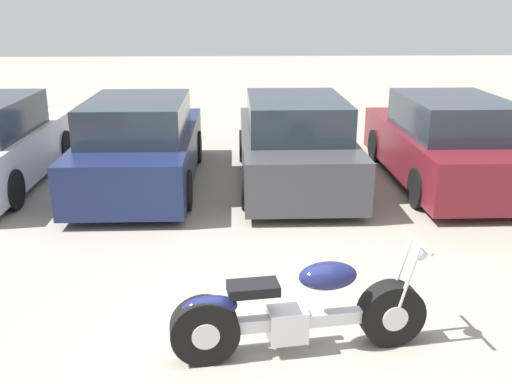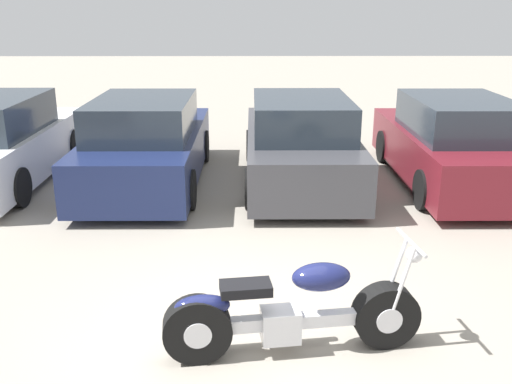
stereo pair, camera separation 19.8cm
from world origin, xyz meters
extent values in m
plane|color=gray|center=(0.00, 0.00, 0.00)|extent=(60.00, 60.00, 0.00)
cylinder|color=black|center=(1.30, -0.11, 0.30)|extent=(0.62, 0.28, 0.60)
cylinder|color=silver|center=(1.30, -0.11, 0.30)|extent=(0.27, 0.25, 0.24)
cylinder|color=black|center=(-0.39, -0.34, 0.30)|extent=(0.62, 0.28, 0.60)
cylinder|color=silver|center=(-0.39, -0.34, 0.30)|extent=(0.27, 0.25, 0.24)
cube|color=silver|center=(0.45, -0.23, 0.32)|extent=(1.30, 0.28, 0.12)
cube|color=silver|center=(0.34, -0.24, 0.29)|extent=(0.37, 0.28, 0.30)
ellipsoid|color=#191E4C|center=(0.69, -0.20, 0.73)|extent=(0.55, 0.35, 0.24)
cube|color=black|center=(0.03, -0.28, 0.67)|extent=(0.47, 0.30, 0.09)
ellipsoid|color=#191E4C|center=(-0.34, -0.33, 0.53)|extent=(0.50, 0.26, 0.20)
cylinder|color=silver|center=(1.40, -0.19, 0.65)|extent=(0.22, 0.06, 0.72)
cylinder|color=silver|center=(1.37, -0.01, 0.65)|extent=(0.22, 0.06, 0.72)
cylinder|color=silver|center=(1.47, -0.09, 1.01)|extent=(0.11, 0.62, 0.03)
sphere|color=silver|center=(1.51, -0.08, 0.89)|extent=(0.15, 0.15, 0.15)
cylinder|color=silver|center=(0.08, -0.13, 0.20)|extent=(1.30, 0.25, 0.08)
cylinder|color=black|center=(-3.49, 6.41, 0.31)|extent=(0.20, 0.62, 0.62)
cylinder|color=black|center=(-3.49, 3.66, 0.31)|extent=(0.20, 0.62, 0.62)
cube|color=#19234C|center=(-1.70, 4.91, 0.53)|extent=(1.78, 4.43, 0.78)
cube|color=#28333D|center=(-1.70, 4.64, 1.21)|extent=(1.56, 2.31, 0.59)
cylinder|color=black|center=(-2.53, 6.28, 0.31)|extent=(0.20, 0.62, 0.62)
cylinder|color=black|center=(-0.88, 6.28, 0.31)|extent=(0.20, 0.62, 0.62)
cylinder|color=black|center=(-2.53, 3.53, 0.31)|extent=(0.20, 0.62, 0.62)
cylinder|color=black|center=(-0.88, 3.53, 0.31)|extent=(0.20, 0.62, 0.62)
cube|color=#3D3D42|center=(0.91, 4.95, 0.53)|extent=(1.78, 4.43, 0.78)
cube|color=#28333D|center=(0.91, 4.69, 1.21)|extent=(1.56, 2.31, 0.59)
cylinder|color=black|center=(0.08, 6.33, 0.31)|extent=(0.20, 0.62, 0.62)
cylinder|color=black|center=(1.74, 6.33, 0.31)|extent=(0.20, 0.62, 0.62)
cylinder|color=black|center=(0.08, 3.58, 0.31)|extent=(0.20, 0.62, 0.62)
cylinder|color=black|center=(1.74, 3.58, 0.31)|extent=(0.20, 0.62, 0.62)
cube|color=maroon|center=(3.52, 4.87, 0.53)|extent=(1.78, 4.43, 0.78)
cube|color=#28333D|center=(3.52, 4.61, 1.21)|extent=(1.56, 2.31, 0.59)
cylinder|color=black|center=(2.69, 6.25, 0.31)|extent=(0.20, 0.62, 0.62)
cylinder|color=black|center=(4.35, 6.25, 0.31)|extent=(0.20, 0.62, 0.62)
cylinder|color=black|center=(2.69, 3.50, 0.31)|extent=(0.20, 0.62, 0.62)
camera|label=1|loc=(-0.11, -4.64, 2.99)|focal=40.00mm
camera|label=2|loc=(0.09, -4.65, 2.99)|focal=40.00mm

